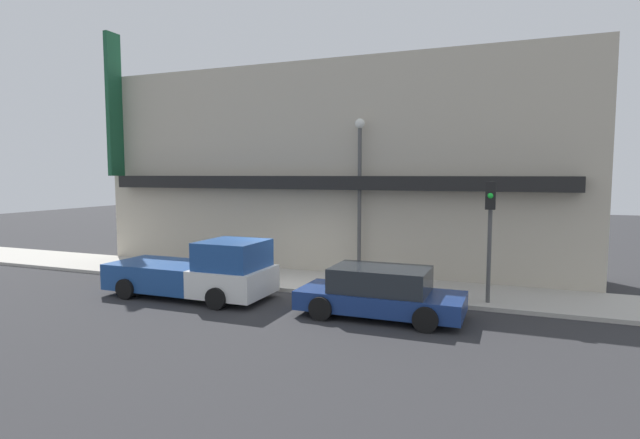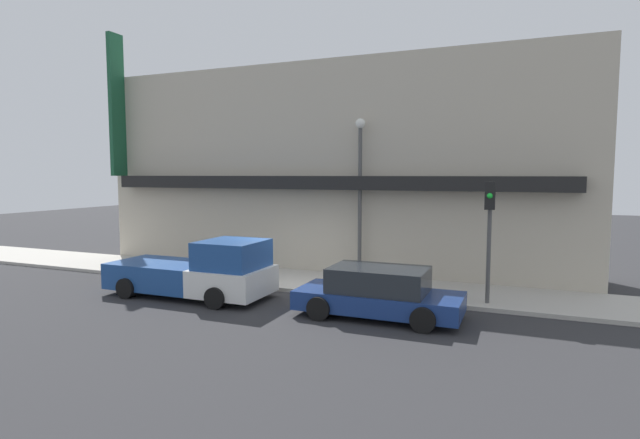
# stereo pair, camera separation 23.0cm
# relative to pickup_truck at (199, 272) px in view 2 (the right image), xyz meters

# --- Properties ---
(ground_plane) EXTENTS (80.00, 80.00, 0.00)m
(ground_plane) POSITION_rel_pickup_truck_xyz_m (2.05, 1.60, -0.80)
(ground_plane) COLOR #2D2D30
(sidewalk) EXTENTS (36.00, 3.15, 0.13)m
(sidewalk) POSITION_rel_pickup_truck_xyz_m (2.05, 3.17, -0.74)
(sidewalk) COLOR #B7B2A8
(sidewalk) RESTS_ON ground
(building) EXTENTS (19.80, 3.80, 9.99)m
(building) POSITION_rel_pickup_truck_xyz_m (2.03, 6.23, 3.29)
(building) COLOR #BCB29E
(building) RESTS_ON ground
(pickup_truck) EXTENTS (5.33, 2.27, 1.86)m
(pickup_truck) POSITION_rel_pickup_truck_xyz_m (0.00, 0.00, 0.00)
(pickup_truck) COLOR white
(pickup_truck) RESTS_ON ground
(parked_car) EXTENTS (4.46, 2.05, 1.36)m
(parked_car) POSITION_rel_pickup_truck_xyz_m (5.84, -0.00, -0.14)
(parked_car) COLOR navy
(parked_car) RESTS_ON ground
(fire_hydrant) EXTENTS (0.20, 0.20, 0.64)m
(fire_hydrant) POSITION_rel_pickup_truck_xyz_m (5.47, 2.24, -0.35)
(fire_hydrant) COLOR red
(fire_hydrant) RESTS_ON sidewalk
(street_lamp) EXTENTS (0.36, 0.36, 5.75)m
(street_lamp) POSITION_rel_pickup_truck_xyz_m (3.89, 4.39, 2.90)
(street_lamp) COLOR #4C4C4C
(street_lamp) RESTS_ON sidewalk
(traffic_light) EXTENTS (0.28, 0.42, 3.54)m
(traffic_light) POSITION_rel_pickup_truck_xyz_m (8.52, 2.09, 1.77)
(traffic_light) COLOR #4C4C4C
(traffic_light) RESTS_ON sidewalk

